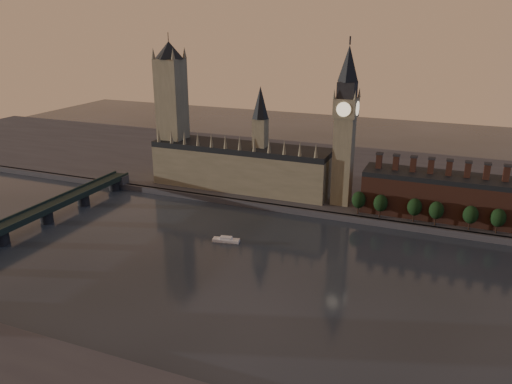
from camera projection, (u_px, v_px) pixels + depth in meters
ground at (269, 281)px, 242.82m from camera, size 900.00×900.00×0.00m
north_bank at (347, 176)px, 398.12m from camera, size 900.00×182.00×4.00m
palace_of_westminster at (242, 164)px, 359.24m from camera, size 130.00×30.30×74.00m
victoria_tower at (172, 108)px, 366.76m from camera, size 24.00×24.00×108.00m
big_ben at (345, 125)px, 317.03m from camera, size 15.00×15.00×107.00m
chimney_block at (455, 197)px, 304.98m from camera, size 110.00×25.00×37.00m
embankment_tree_0 at (359, 200)px, 312.42m from camera, size 8.60×8.60×14.88m
embankment_tree_1 at (381, 203)px, 306.89m from camera, size 8.60×8.60×14.88m
embankment_tree_2 at (415, 207)px, 300.38m from camera, size 8.60×8.60×14.88m
embankment_tree_3 at (436, 210)px, 295.35m from camera, size 8.60×8.60×14.88m
embankment_tree_4 at (471, 215)px, 288.58m from camera, size 8.60×8.60×14.88m
embankment_tree_5 at (498, 218)px, 284.07m from camera, size 8.60×8.60×14.88m
westminster_bridge at (21, 223)px, 292.98m from camera, size 14.00×200.00×11.55m
river_boat at (226, 240)px, 285.18m from camera, size 16.02×7.14×3.09m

